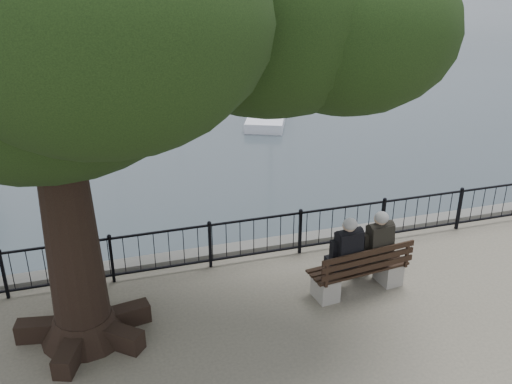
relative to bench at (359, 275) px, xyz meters
name	(u,v)px	position (x,y,z in m)	size (l,w,h in m)	color
harbor	(250,267)	(-1.59, 2.22, -0.87)	(260.00, 260.00, 1.20)	#53514D
railing	(256,237)	(-1.59, 1.72, 0.19)	(22.06, 0.06, 1.00)	black
bench	(359,275)	(0.00, 0.00, 0.00)	(2.06, 0.83, 1.06)	gray
person_left	(343,257)	(-0.34, 0.08, 0.40)	(0.52, 0.87, 1.68)	black
person_right	(373,250)	(0.34, 0.16, 0.40)	(0.52, 0.87, 1.68)	black
tree	(96,5)	(-4.40, 0.22, 5.13)	(10.24, 7.15, 8.36)	black
sailboat_b	(109,78)	(-3.50, 23.48, -1.02)	(2.53, 5.48, 11.74)	white
sailboat_c	(269,109)	(3.07, 15.24, -1.06)	(3.62, 5.75, 10.44)	white
sailboat_d	(291,59)	(8.04, 26.08, -1.10)	(2.69, 5.55, 8.63)	white
sailboat_f	(175,53)	(1.19, 29.94, -1.08)	(2.45, 4.85, 9.04)	white
sailboat_g	(275,42)	(9.06, 32.34, -1.08)	(2.80, 5.51, 9.27)	white
sailboat_h	(87,32)	(-4.16, 40.55, -0.97)	(2.65, 5.70, 13.88)	white
sailboat_i	(43,69)	(-7.02, 26.99, -1.02)	(2.40, 6.13, 12.53)	white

